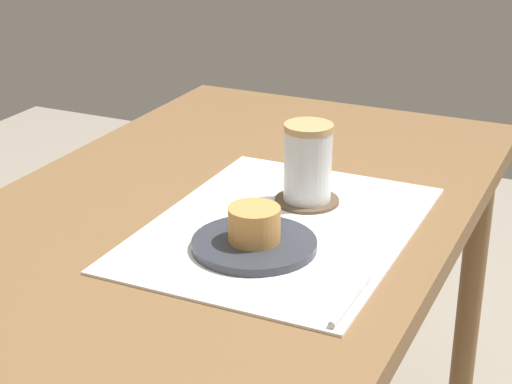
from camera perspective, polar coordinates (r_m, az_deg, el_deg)
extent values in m
cylinder|color=brown|center=(1.85, 14.03, -7.41)|extent=(0.05, 0.05, 0.70)
cylinder|color=brown|center=(2.02, -2.68, -4.01)|extent=(0.05, 0.05, 0.70)
cube|color=brown|center=(1.32, -2.06, -1.47)|extent=(1.16, 0.71, 0.04)
cylinder|color=#997047|center=(2.01, -10.29, -9.05)|extent=(0.04, 0.04, 0.42)
cube|color=white|center=(1.23, 1.70, -2.38)|extent=(0.47, 0.35, 0.00)
cylinder|color=#333842|center=(1.16, -0.12, -3.50)|extent=(0.17, 0.17, 0.01)
cylinder|color=tan|center=(1.14, -0.12, -2.15)|extent=(0.07, 0.07, 0.05)
cylinder|color=brown|center=(1.31, 3.41, -0.56)|extent=(0.10, 0.10, 0.00)
cylinder|color=white|center=(1.28, 3.47, 1.79)|extent=(0.07, 0.07, 0.11)
cylinder|color=tan|center=(1.26, 3.53, 4.32)|extent=(0.07, 0.07, 0.01)
torus|color=white|center=(1.32, 4.10, 2.42)|extent=(0.06, 0.01, 0.06)
cylinder|color=silver|center=(1.03, 6.34, -7.15)|extent=(0.13, 0.01, 0.01)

